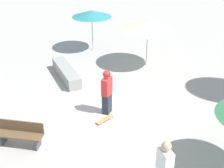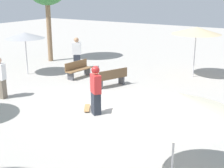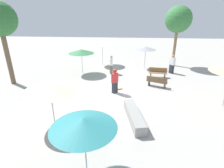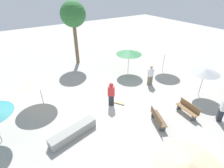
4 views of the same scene
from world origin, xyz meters
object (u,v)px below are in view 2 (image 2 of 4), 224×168
at_px(skater_main, 96,89).
at_px(bystander_far, 0,78).
at_px(skateboard, 87,108).
at_px(shade_umbrella_cream, 176,103).
at_px(bench_far, 78,69).
at_px(shade_umbrella_tan, 196,31).
at_px(bench_near, 112,78).
at_px(concrete_ledge, 200,115).
at_px(bystander_watching, 77,53).
at_px(shade_umbrella_grey, 25,35).

xyz_separation_m(skater_main, bystander_far, (0.65, -4.41, -0.10)).
height_order(skateboard, shade_umbrella_cream, shade_umbrella_cream).
relative_size(bench_far, bystander_far, 0.93).
bearing_deg(bench_far, shade_umbrella_tan, 128.76).
xyz_separation_m(bench_near, shade_umbrella_tan, (-3.71, 2.75, 2.01)).
relative_size(concrete_ledge, shade_umbrella_tan, 1.14).
height_order(bench_near, bystander_watching, bystander_watching).
distance_m(shade_umbrella_tan, bystander_far, 9.68).
bearing_deg(bench_near, bystander_far, 164.53).
xyz_separation_m(bench_near, bench_far, (-0.44, -2.34, 0.00)).
relative_size(bench_far, shade_umbrella_cream, 0.61).
bearing_deg(bench_far, concrete_ledge, 77.56).
bearing_deg(concrete_ledge, shade_umbrella_cream, 8.54).
xyz_separation_m(bench_near, bystander_watching, (-1.93, -3.58, 0.48)).
distance_m(skater_main, bench_near, 3.54).
distance_m(skater_main, shade_umbrella_grey, 7.06).
relative_size(skater_main, bystander_far, 1.03).
xyz_separation_m(skateboard, shade_umbrella_cream, (3.13, 4.65, 2.08)).
height_order(skateboard, bench_far, bench_far).
distance_m(concrete_ledge, bystander_far, 8.12).
relative_size(skater_main, bench_near, 1.11).
xyz_separation_m(concrete_ledge, bystander_watching, (-3.87, -8.38, 0.64)).
xyz_separation_m(skateboard, concrete_ledge, (-1.09, 4.02, 0.21)).
bearing_deg(shade_umbrella_grey, shade_umbrella_tan, 118.36).
distance_m(skateboard, bystander_watching, 6.67).
relative_size(skater_main, skateboard, 2.34).
distance_m(skateboard, bench_far, 4.69).
bearing_deg(shade_umbrella_cream, bench_far, -130.36).
height_order(concrete_ledge, shade_umbrella_cream, shade_umbrella_cream).
bearing_deg(shade_umbrella_grey, skateboard, 66.66).
bearing_deg(bench_far, shade_umbrella_cream, 55.67).
bearing_deg(bench_near, bystander_watching, 84.46).
bearing_deg(shade_umbrella_tan, bench_far, -57.27).
bearing_deg(skater_main, bench_far, -8.89).
distance_m(shade_umbrella_grey, bystander_watching, 3.10).
xyz_separation_m(shade_umbrella_cream, shade_umbrella_grey, (-5.66, -10.50, -0.02)).
bearing_deg(bystander_watching, bystander_far, -119.28).
relative_size(concrete_ledge, shade_umbrella_cream, 1.11).
distance_m(concrete_ledge, shade_umbrella_cream, 4.66).
bearing_deg(bench_near, shade_umbrella_grey, 118.54).
height_order(concrete_ledge, bystander_watching, bystander_watching).
relative_size(skater_main, bench_far, 1.11).
bearing_deg(shade_umbrella_grey, bench_far, 109.20).
xyz_separation_m(bystander_watching, bystander_far, (5.81, 0.52, -0.03)).
xyz_separation_m(skater_main, shade_umbrella_cream, (2.93, 4.09, 1.15)).
relative_size(skater_main, shade_umbrella_cream, 0.68).
height_order(shade_umbrella_tan, shade_umbrella_cream, shade_umbrella_tan).
distance_m(shade_umbrella_tan, shade_umbrella_grey, 8.89).
distance_m(skateboard, concrete_ledge, 4.17).
relative_size(concrete_ledge, bench_near, 1.81).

